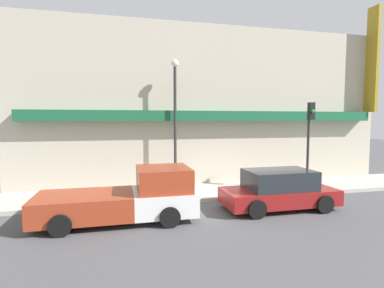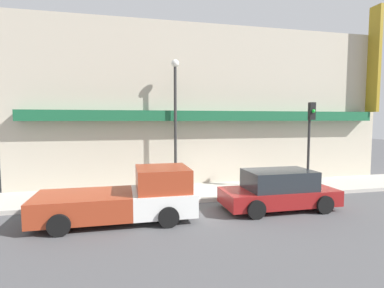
% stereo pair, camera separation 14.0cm
% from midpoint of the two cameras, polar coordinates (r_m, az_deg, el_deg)
% --- Properties ---
extents(ground_plane, '(80.00, 80.00, 0.00)m').
position_cam_midpoint_polar(ground_plane, '(13.11, 8.04, -10.68)').
color(ground_plane, '#4C4C4F').
extents(sidewalk, '(36.00, 3.05, 0.17)m').
position_cam_midpoint_polar(sidewalk, '(14.48, 5.86, -8.84)').
color(sidewalk, '#B7B2A8').
rests_on(sidewalk, ground).
extents(building, '(19.80, 3.80, 9.80)m').
position_cam_midpoint_polar(building, '(16.97, 2.74, 6.98)').
color(building, '#BCB29E').
rests_on(building, ground).
extents(pickup_truck, '(5.28, 2.30, 1.79)m').
position_cam_midpoint_polar(pickup_truck, '(10.66, -11.77, -9.96)').
color(pickup_truck, white).
rests_on(pickup_truck, ground).
extents(parked_car, '(4.38, 2.05, 1.52)m').
position_cam_midpoint_polar(parked_car, '(12.18, 16.48, -8.45)').
color(parked_car, maroon).
rests_on(parked_car, ground).
extents(fire_hydrant, '(0.17, 0.17, 0.71)m').
position_cam_midpoint_polar(fire_hydrant, '(12.78, -4.60, -8.65)').
color(fire_hydrant, yellow).
rests_on(fire_hydrant, sidewalk).
extents(street_lamp, '(0.36, 0.36, 6.10)m').
position_cam_midpoint_polar(street_lamp, '(14.28, -2.91, 6.56)').
color(street_lamp, '#2D2D2D').
rests_on(street_lamp, sidewalk).
extents(traffic_light, '(0.28, 0.42, 4.08)m').
position_cam_midpoint_polar(traffic_light, '(14.93, 21.83, 2.39)').
color(traffic_light, '#2D2D2D').
rests_on(traffic_light, sidewalk).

